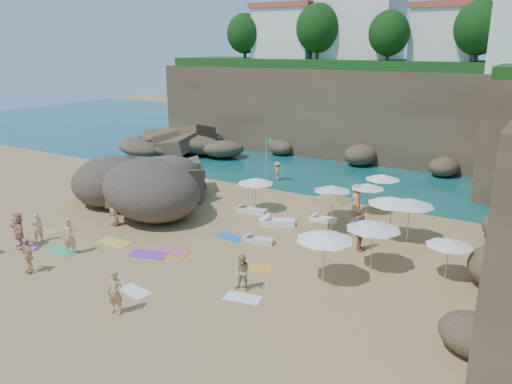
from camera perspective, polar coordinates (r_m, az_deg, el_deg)
The scene contains 50 objects.
ground at distance 27.90m, azimuth -6.74°, elevation -4.84°, with size 120.00×120.00×0.00m, color tan.
seawater at distance 53.88m, azimuth 13.19°, elevation 5.24°, with size 120.00×120.00×0.00m, color #0C4751.
cliff_back at distance 47.95m, azimuth 13.88°, elevation 8.69°, with size 44.00×8.00×8.00m, color brown.
rock_promontory at distance 46.52m, azimuth -5.45°, elevation 3.86°, with size 12.00×7.00×2.00m, color brown, non-canonical shape.
clifftop_buildings at distance 48.06m, azimuth 15.94°, elevation 17.24°, with size 28.48×9.48×7.00m.
clifftop_trees at distance 41.53m, azimuth 15.99°, elevation 17.48°, with size 35.60×23.82×4.40m.
marina_masts at distance 60.47m, azimuth -1.81°, elevation 9.72°, with size 3.10×0.10×6.00m.
rock_outcrop at distance 34.84m, azimuth -11.97°, elevation -0.73°, with size 9.07×6.80×3.63m, color brown, non-canonical shape.
flag_pole at distance 37.27m, azimuth 1.34°, elevation 4.34°, with size 0.68×0.24×3.54m.
parasol_0 at distance 33.03m, azimuth 14.28°, elevation 1.69°, with size 2.24×2.24×2.12m.
parasol_1 at distance 29.88m, azimuth 8.71°, elevation 0.43°, with size 2.22×2.22×2.10m.
parasol_2 at distance 27.23m, azimuth 17.20°, elevation -1.11°, with size 2.54×2.54×2.40m.
parasol_3 at distance 31.34m, azimuth 12.67°, elevation 0.68°, with size 2.04×2.04×1.93m.
parasol_5 at distance 30.93m, azimuth -0.06°, elevation 1.30°, with size 2.30×2.30×2.17m.
parasol_6 at distance 27.79m, azimuth 8.75°, elevation -0.57°, with size 2.34×2.34×2.21m.
parasol_7 at distance 23.56m, azimuth 21.22°, elevation -5.41°, with size 2.02×2.02×1.91m.
parasol_8 at distance 27.21m, azimuth 15.27°, elevation -0.93°, with size 2.56×2.56×2.42m.
parasol_9 at distance 23.36m, azimuth 13.30°, elevation -3.73°, with size 2.53×2.53×2.39m.
parasol_11 at distance 21.71m, azimuth 7.85°, elevation -4.99°, with size 2.53×2.53×2.39m.
lounger_0 at distance 29.10m, azimuth 2.42°, elevation -3.49°, with size 2.05×0.68×0.32m, color white.
lounger_1 at distance 29.94m, azimuth 7.74°, elevation -3.11°, with size 1.64×0.55×0.25m, color white.
lounger_2 at distance 28.79m, azimuth 11.87°, elevation -4.14°, with size 1.59×0.53×0.25m, color silver.
lounger_3 at distance 31.16m, azimuth -0.53°, elevation -2.12°, with size 1.96×0.65×0.31m, color silver.
lounger_4 at distance 29.47m, azimuth 12.40°, elevation -3.67°, with size 1.70×0.57×0.26m, color silver.
lounger_5 at distance 26.57m, azimuth 0.25°, elevation -5.53°, with size 1.67×0.56×0.26m, color silver.
towel_1 at distance 28.59m, azimuth -24.56°, elevation -5.72°, with size 1.45×0.73×0.03m, color #F960BC.
towel_2 at distance 25.51m, azimuth -9.92°, elevation -7.04°, with size 1.79×0.89×0.03m, color orange.
towel_3 at distance 27.39m, azimuth -21.26°, elevation -6.28°, with size 1.79×0.89×0.03m, color #32B063.
towel_4 at distance 30.54m, azimuth -22.91°, elevation -4.15°, with size 1.45×0.72×0.03m, color gold.
towel_5 at distance 22.24m, azimuth -13.70°, elevation -10.95°, with size 1.54×0.77×0.03m, color silver.
towel_6 at distance 25.69m, azimuth -12.16°, elevation -6.99°, with size 1.86×0.93×0.03m, color purple.
towel_7 at distance 32.41m, azimuth -11.35°, elevation -1.97°, with size 1.68×0.84×0.03m, color red.
towel_8 at distance 27.35m, azimuth -2.95°, elevation -5.16°, with size 1.63×0.82×0.03m, color blue.
towel_9 at distance 25.89m, azimuth -9.73°, elevation -6.67°, with size 1.80×0.90×0.03m, color #DC5571.
towel_10 at distance 23.65m, azimuth -0.05°, elevation -8.73°, with size 1.61×0.81×0.03m, color orange.
towel_11 at distance 33.81m, azimuth -14.96°, elevation -1.43°, with size 1.93×0.96×0.03m, color green.
towel_12 at distance 27.66m, azimuth -15.89°, elevation -5.54°, with size 1.85×0.92×0.03m, color yellow.
towel_13 at distance 21.12m, azimuth -1.50°, elevation -12.01°, with size 1.54×0.77×0.03m, color white.
person_stand_0 at distance 26.53m, azimuth -20.54°, elevation -4.80°, with size 0.68×0.45×1.87m, color tan.
person_stand_1 at distance 29.70m, azimuth -11.64°, elevation -1.92°, with size 0.86×0.67×1.78m, color #A26451.
person_stand_2 at distance 38.62m, azimuth 2.49°, elevation 2.42°, with size 0.93×0.38×1.44m, color tan.
person_stand_3 at distance 25.84m, azimuth 11.87°, elevation -4.56°, with size 1.13×0.47×1.93m, color #9C5B4E.
person_stand_4 at distance 31.39m, azimuth 11.44°, elevation -0.78°, with size 0.93×0.51×1.91m, color tan.
person_stand_5 at distance 34.79m, azimuth -7.22°, elevation 1.03°, with size 1.68×0.48×1.81m, color #AA7255.
person_stand_6 at distance 28.88m, azimuth -23.72°, elevation -3.73°, with size 0.58×0.38×1.60m, color #F6B78B.
person_lie_1 at distance 25.44m, azimuth -24.47°, elevation -7.96°, with size 0.97×1.65×0.40m, color #D9B27B.
person_lie_2 at distance 30.12m, azimuth -15.83°, elevation -3.36°, with size 0.71×1.45×0.39m, color #A67253.
person_lie_3 at distance 28.55m, azimuth -25.35°, elevation -5.34°, with size 1.75×1.88×0.50m, color tan.
person_lie_4 at distance 20.70m, azimuth -15.63°, elevation -12.69°, with size 0.63×1.74×0.42m, color tan.
person_lie_5 at distance 21.58m, azimuth -1.51°, elevation -10.47°, with size 0.78×1.60×0.61m, color tan.
Camera 1 is at (16.14, -20.41, 10.07)m, focal length 35.00 mm.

